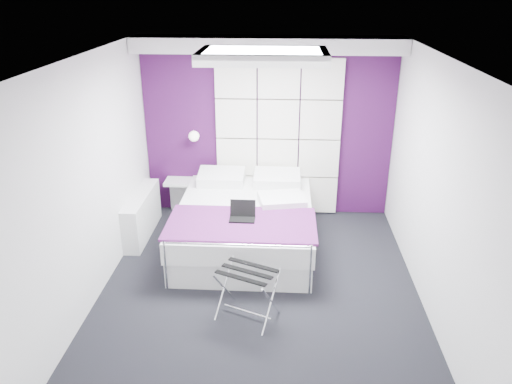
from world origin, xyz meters
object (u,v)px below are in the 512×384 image
(laptop, at_px, (243,214))
(bed, at_px, (245,224))
(luggage_rack, at_px, (247,294))
(nightstand, at_px, (179,182))
(wall_lamp, at_px, (194,135))
(radiator, at_px, (142,215))

(laptop, bearing_deg, bed, 91.11)
(luggage_rack, bearing_deg, nightstand, 139.10)
(bed, bearing_deg, nightstand, 137.94)
(laptop, bearing_deg, luggage_rack, -82.48)
(bed, distance_m, luggage_rack, 1.54)
(nightstand, height_order, laptop, laptop)
(wall_lamp, height_order, bed, wall_lamp)
(laptop, bearing_deg, nightstand, 128.10)
(bed, height_order, nightstand, bed)
(radiator, bearing_deg, laptop, -24.27)
(wall_lamp, relative_size, bed, 0.07)
(radiator, relative_size, laptop, 3.90)
(radiator, distance_m, luggage_rack, 2.37)
(nightstand, bearing_deg, laptop, -52.31)
(radiator, height_order, bed, bed)
(wall_lamp, xyz_separation_m, luggage_rack, (0.95, -2.53, -0.94))
(wall_lamp, distance_m, luggage_rack, 2.86)
(nightstand, bearing_deg, radiator, -118.30)
(wall_lamp, height_order, luggage_rack, wall_lamp)
(wall_lamp, height_order, radiator, wall_lamp)
(radiator, xyz_separation_m, luggage_rack, (1.59, -1.77, -0.02))
(nightstand, distance_m, luggage_rack, 2.77)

